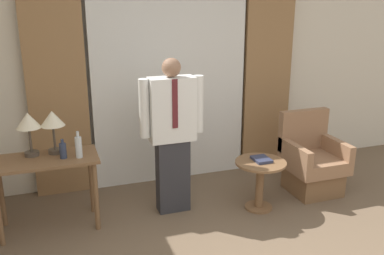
% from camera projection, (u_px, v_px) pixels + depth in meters
% --- Properties ---
extents(wall_back, '(10.00, 0.06, 2.70)m').
position_uv_depth(wall_back, '(168.00, 71.00, 5.23)').
color(wall_back, silver).
rests_on(wall_back, ground_plane).
extents(curtain_sheer_center, '(1.89, 0.06, 2.58)m').
position_uv_depth(curtain_sheer_center, '(171.00, 78.00, 5.13)').
color(curtain_sheer_center, white).
rests_on(curtain_sheer_center, ground_plane).
extents(curtain_drape_left, '(0.65, 0.06, 2.58)m').
position_uv_depth(curtain_drape_left, '(57.00, 85.00, 4.72)').
color(curtain_drape_left, '#997047').
rests_on(curtain_drape_left, ground_plane).
extents(curtain_drape_right, '(0.65, 0.06, 2.58)m').
position_uv_depth(curtain_drape_right, '(268.00, 72.00, 5.54)').
color(curtain_drape_right, '#997047').
rests_on(curtain_drape_right, ground_plane).
extents(desk, '(1.00, 0.50, 0.74)m').
position_uv_depth(desk, '(46.00, 171.00, 4.14)').
color(desk, brown).
rests_on(desk, ground_plane).
extents(table_lamp_left, '(0.23, 0.23, 0.43)m').
position_uv_depth(table_lamp_left, '(28.00, 124.00, 4.08)').
color(table_lamp_left, '#4C4238').
rests_on(table_lamp_left, desk).
extents(table_lamp_right, '(0.23, 0.23, 0.43)m').
position_uv_depth(table_lamp_right, '(53.00, 121.00, 4.15)').
color(table_lamp_right, '#4C4238').
rests_on(table_lamp_right, desk).
extents(bottle_near_edge, '(0.07, 0.07, 0.19)m').
position_uv_depth(bottle_near_edge, '(63.00, 150.00, 4.09)').
color(bottle_near_edge, '#2D3851').
rests_on(bottle_near_edge, desk).
extents(bottle_by_lamp, '(0.06, 0.06, 0.26)m').
position_uv_depth(bottle_by_lamp, '(79.00, 147.00, 4.10)').
color(bottle_by_lamp, silver).
rests_on(bottle_by_lamp, desk).
extents(person, '(0.68, 0.22, 1.65)m').
position_uv_depth(person, '(172.00, 132.00, 4.42)').
color(person, '#2D2D33').
rests_on(person, ground_plane).
extents(armchair, '(0.63, 0.63, 0.94)m').
position_uv_depth(armchair, '(312.00, 164.00, 5.04)').
color(armchair, brown).
rests_on(armchair, ground_plane).
extents(side_table, '(0.54, 0.54, 0.55)m').
position_uv_depth(side_table, '(260.00, 177.00, 4.59)').
color(side_table, brown).
rests_on(side_table, ground_plane).
extents(book, '(0.17, 0.22, 0.03)m').
position_uv_depth(book, '(261.00, 159.00, 4.56)').
color(book, '#2D334C').
rests_on(book, side_table).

